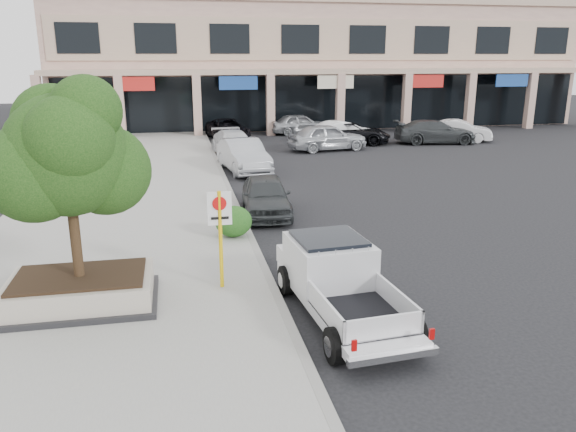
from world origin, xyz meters
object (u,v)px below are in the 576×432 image
object	(u,v)px
no_parking_sign	(220,226)
curb_car_c	(234,144)
curb_car_a	(266,196)
planter_tree	(75,154)
pickup_truck	(343,284)
planter	(81,290)
curb_car_b	(243,156)
lot_car_b	(342,132)
lot_car_a	(327,137)
lot_car_e	(300,124)
lot_car_f	(459,130)
curb_car_d	(228,129)
lot_car_d	(352,133)
lot_car_c	(435,132)

from	to	relation	value
no_parking_sign	curb_car_c	bearing A→B (deg)	82.95
curb_car_a	planter_tree	bearing A→B (deg)	-122.27
curb_car_a	curb_car_c	world-z (taller)	curb_car_c
pickup_truck	curb_car_c	xyz separation A→B (m)	(-0.08, 20.38, -0.08)
planter	curb_car_a	bearing A→B (deg)	52.89
pickup_truck	curb_car_b	world-z (taller)	pickup_truck
curb_car_b	lot_car_b	world-z (taller)	curb_car_b
curb_car_c	lot_car_a	distance (m)	5.65
lot_car_a	lot_car_e	distance (m)	7.21
planter	lot_car_e	xyz separation A→B (m)	(10.93, 26.98, 0.25)
planter_tree	curb_car_b	size ratio (longest dim) A/B	0.85
planter	no_parking_sign	size ratio (longest dim) A/B	1.39
curb_car_a	curb_car_c	size ratio (longest dim) A/B	0.84
pickup_truck	lot_car_a	xyz separation A→B (m)	(5.49, 21.26, 0.01)
curb_car_a	lot_car_f	bearing A→B (deg)	49.20
curb_car_a	lot_car_a	world-z (taller)	lot_car_a
no_parking_sign	curb_car_b	bearing A→B (deg)	80.85
planter	lot_car_b	xyz separation A→B (m)	(12.66, 22.42, 0.22)
curb_car_b	lot_car_f	world-z (taller)	curb_car_b
pickup_truck	curb_car_d	xyz separation A→B (m)	(0.21, 26.92, -0.10)
curb_car_c	planter	bearing A→B (deg)	-112.10
lot_car_b	lot_car_d	bearing A→B (deg)	-145.02
planter	lot_car_b	world-z (taller)	lot_car_b
no_parking_sign	lot_car_e	bearing A→B (deg)	73.54
pickup_truck	curb_car_a	bearing A→B (deg)	87.16
planter_tree	lot_car_b	distance (m)	25.69
lot_car_b	planter_tree	bearing A→B (deg)	135.94
no_parking_sign	curb_car_a	bearing A→B (deg)	71.99
planter_tree	lot_car_f	bearing A→B (deg)	46.87
planter_tree	lot_car_b	bearing A→B (deg)	60.64
no_parking_sign	curb_car_d	size ratio (longest dim) A/B	0.47
curb_car_b	lot_car_f	distance (m)	16.62
lot_car_b	lot_car_e	xyz separation A→B (m)	(-1.73, 4.56, 0.03)
lot_car_f	planter	bearing A→B (deg)	165.08
curb_car_b	lot_car_f	bearing A→B (deg)	17.91
curb_car_c	no_parking_sign	bearing A→B (deg)	-103.31
lot_car_a	lot_car_d	bearing A→B (deg)	-53.03
pickup_truck	lot_car_d	bearing A→B (deg)	67.16
pickup_truck	lot_car_f	world-z (taller)	pickup_truck
curb_car_b	lot_car_e	bearing A→B (deg)	58.14
curb_car_a	lot_car_d	xyz separation A→B (m)	(7.97, 15.17, -0.01)
curb_car_d	lot_car_d	world-z (taller)	curb_car_d
lot_car_c	lot_car_f	xyz separation A→B (m)	(1.99, 0.66, -0.05)
curb_car_b	lot_car_e	distance (m)	13.65
curb_car_c	lot_car_b	bearing A→B (deg)	19.62
curb_car_d	lot_car_b	size ratio (longest dim) A/B	1.15
planter_tree	pickup_truck	distance (m)	6.15
lot_car_a	lot_car_c	xyz separation A→B (m)	(7.41, 1.29, -0.05)
curb_car_d	lot_car_e	size ratio (longest dim) A/B	1.14
lot_car_d	lot_car_f	distance (m)	7.19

